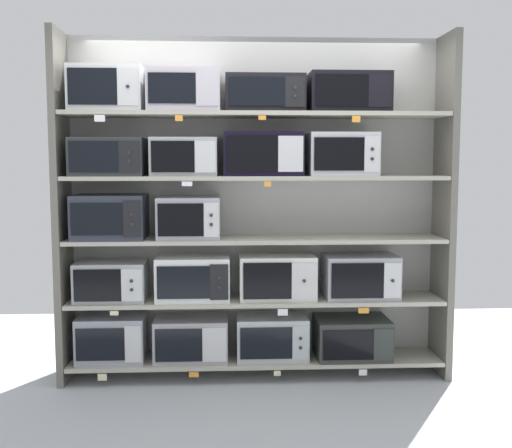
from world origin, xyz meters
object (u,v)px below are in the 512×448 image
(microwave_4, at_px, (112,281))
(microwave_9, at_px, (189,217))
(microwave_12, at_px, (263,154))
(microwave_5, at_px, (193,278))
(microwave_10, at_px, (109,157))
(microwave_8, at_px, (110,217))
(microwave_15, at_px, (184,91))
(microwave_11, at_px, (184,157))
(microwave_14, at_px, (107,89))
(microwave_7, at_px, (360,276))
(microwave_13, at_px, (341,154))
(microwave_1, at_px, (191,338))
(microwave_0, at_px, (112,338))
(microwave_2, at_px, (272,337))
(microwave_17, at_px, (348,93))
(microwave_3, at_px, (352,337))
(microwave_6, at_px, (277,277))
(microwave_16, at_px, (265,94))

(microwave_4, distance_m, microwave_9, 0.74)
(microwave_4, height_order, microwave_12, microwave_12)
(microwave_5, relative_size, microwave_10, 1.04)
(microwave_5, bearing_deg, microwave_4, -179.97)
(microwave_8, distance_m, microwave_15, 1.05)
(microwave_11, xyz_separation_m, microwave_14, (-0.54, 0.00, 0.48))
(microwave_12, bearing_deg, microwave_7, -0.01)
(microwave_13, bearing_deg, microwave_11, -180.00)
(microwave_9, distance_m, microwave_11, 0.44)
(microwave_7, bearing_deg, microwave_13, 179.92)
(microwave_1, bearing_deg, microwave_10, -179.98)
(microwave_0, xyz_separation_m, microwave_9, (0.58, -0.00, 0.89))
(microwave_2, bearing_deg, microwave_4, -179.99)
(microwave_9, bearing_deg, microwave_17, 0.00)
(microwave_3, distance_m, microwave_4, 1.84)
(microwave_8, bearing_deg, microwave_1, -0.02)
(microwave_11, distance_m, microwave_14, 0.72)
(microwave_11, bearing_deg, microwave_15, 3.26)
(microwave_5, bearing_deg, microwave_6, -0.02)
(microwave_6, xyz_separation_m, microwave_15, (-0.67, 0.00, 1.35))
(microwave_16, bearing_deg, microwave_17, -0.01)
(microwave_10, bearing_deg, microwave_5, 0.02)
(microwave_3, xyz_separation_m, microwave_11, (-1.25, -0.00, 1.36))
(microwave_7, distance_m, microwave_15, 1.87)
(microwave_2, distance_m, microwave_10, 1.79)
(microwave_8, relative_size, microwave_12, 0.90)
(microwave_0, xyz_separation_m, microwave_1, (0.59, -0.00, -0.01))
(microwave_0, relative_size, microwave_3, 0.90)
(microwave_1, bearing_deg, microwave_17, -0.00)
(microwave_7, xyz_separation_m, microwave_9, (-1.27, 0.00, 0.45))
(microwave_7, height_order, microwave_15, microwave_15)
(microwave_3, height_order, microwave_15, microwave_15)
(microwave_6, relative_size, microwave_7, 1.04)
(microwave_10, height_order, microwave_16, microwave_16)
(microwave_15, bearing_deg, microwave_13, -0.01)
(microwave_0, xyz_separation_m, microwave_6, (1.23, -0.00, 0.45))
(microwave_1, bearing_deg, microwave_2, 0.00)
(microwave_7, height_order, microwave_13, microwave_13)
(microwave_9, bearing_deg, microwave_6, -0.01)
(microwave_0, bearing_deg, microwave_14, -2.03)
(microwave_2, height_order, microwave_3, microwave_2)
(microwave_2, bearing_deg, microwave_10, -179.99)
(microwave_7, distance_m, microwave_9, 1.35)
(microwave_3, height_order, microwave_12, microwave_12)
(microwave_1, relative_size, microwave_5, 1.01)
(microwave_15, distance_m, microwave_17, 1.18)
(microwave_2, distance_m, microwave_12, 1.37)
(microwave_1, bearing_deg, microwave_13, -0.00)
(microwave_11, height_order, microwave_12, microwave_12)
(microwave_4, bearing_deg, microwave_0, 177.03)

